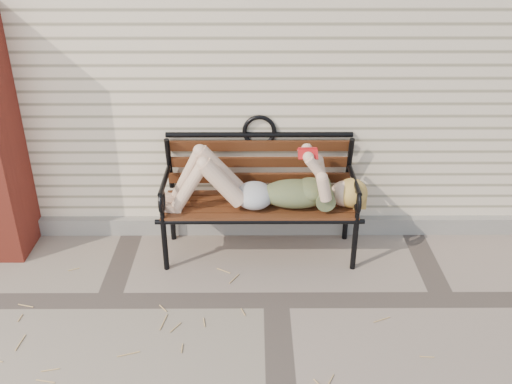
{
  "coord_description": "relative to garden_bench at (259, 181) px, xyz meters",
  "views": [
    {
      "loc": [
        -0.17,
        -3.39,
        2.66
      ],
      "look_at": [
        -0.15,
        0.48,
        0.66
      ],
      "focal_mm": 40.0,
      "sensor_mm": 36.0,
      "label": 1
    }
  ],
  "objects": [
    {
      "name": "ground",
      "position": [
        0.12,
        -0.75,
        -0.62
      ],
      "size": [
        80.0,
        80.0,
        0.0
      ],
      "primitive_type": "plane",
      "color": "gray",
      "rests_on": "ground"
    },
    {
      "name": "foundation_strip",
      "position": [
        0.12,
        0.22,
        -0.54
      ],
      "size": [
        8.0,
        0.1,
        0.15
      ],
      "primitive_type": "cube",
      "color": "gray",
      "rests_on": "ground"
    },
    {
      "name": "straw_scatter",
      "position": [
        -0.46,
        -1.16,
        -0.61
      ],
      "size": [
        2.79,
        1.73,
        0.01
      ],
      "color": "tan",
      "rests_on": "ground"
    },
    {
      "name": "reading_woman",
      "position": [
        0.01,
        -0.13,
        0.04
      ],
      "size": [
        1.6,
        0.36,
        0.51
      ],
      "color": "#093845",
      "rests_on": "ground"
    },
    {
      "name": "garden_bench",
      "position": [
        0.0,
        0.0,
        0.0
      ],
      "size": [
        1.7,
        0.68,
        1.1
      ],
      "color": "black",
      "rests_on": "ground"
    },
    {
      "name": "house_wall",
      "position": [
        0.12,
        2.25,
        0.88
      ],
      "size": [
        8.0,
        4.0,
        3.0
      ],
      "primitive_type": "cube",
      "color": "beige",
      "rests_on": "ground"
    }
  ]
}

